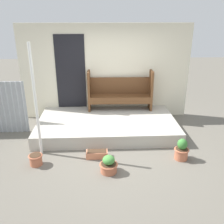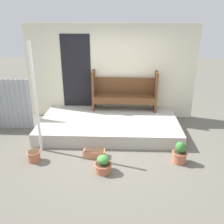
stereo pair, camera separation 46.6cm
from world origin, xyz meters
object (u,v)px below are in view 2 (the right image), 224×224
flower_pot_middle (103,165)px  planter_box_rect (94,153)px  bench (124,91)px  support_post (36,100)px  flower_pot_left (34,156)px  flower_pot_right (180,154)px

flower_pot_middle → planter_box_rect: flower_pot_middle is taller
planter_box_rect → bench: bearing=72.5°
support_post → flower_pot_middle: size_ratio=6.60×
flower_pot_left → bench: bearing=50.4°
flower_pot_middle → flower_pot_right: size_ratio=0.77×
support_post → planter_box_rect: 1.64m
bench → flower_pot_left: 2.98m
flower_pot_middle → flower_pot_right: bearing=14.2°
support_post → flower_pot_middle: (1.43, -0.76, -1.02)m
flower_pot_middle → bench: bearing=80.9°
bench → flower_pot_middle: 2.67m
flower_pot_middle → support_post: bearing=151.9°
flower_pot_left → flower_pot_middle: size_ratio=0.80×
flower_pot_right → bench: bearing=117.2°
flower_pot_middle → planter_box_rect: size_ratio=0.79×
flower_pot_right → planter_box_rect: 1.76m
support_post → flower_pot_right: 3.13m
support_post → flower_pot_middle: 1.91m
flower_pot_right → planter_box_rect: size_ratio=1.03×
support_post → bench: support_post is taller
support_post → flower_pot_left: bearing=-91.2°
support_post → planter_box_rect: (1.20, -0.23, -1.09)m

